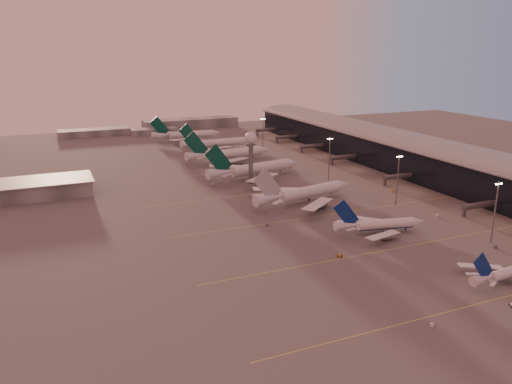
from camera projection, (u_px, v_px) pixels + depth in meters
name	position (u px, v px, depth m)	size (l,w,h in m)	color
ground	(369.00, 267.00, 175.67)	(700.00, 700.00, 0.00)	#595757
taxiway_markings	(351.00, 210.00, 236.44)	(180.00, 185.25, 0.02)	#DCD24D
terminal	(409.00, 154.00, 310.72)	(57.00, 362.00, 23.04)	black
hangar	(8.00, 191.00, 252.57)	(82.00, 27.00, 8.50)	#5C5E63
radar_tower	(251.00, 147.00, 277.61)	(6.40, 6.40, 31.10)	#585B60
mast_a	(495.00, 210.00, 193.79)	(3.60, 0.56, 25.00)	#585B60
mast_b	(398.00, 178.00, 241.19)	(3.60, 0.56, 25.00)	#585B60
mast_c	(329.00, 157.00, 287.83)	(3.60, 0.56, 25.00)	#585B60
mast_d	(263.00, 133.00, 366.49)	(3.60, 0.56, 25.00)	#585B60
distant_horizon	(163.00, 126.00, 462.49)	(165.00, 37.50, 9.00)	#5C5E63
narrowbody_near	(508.00, 275.00, 163.64)	(33.73, 26.88, 13.17)	silver
narrowbody_mid	(379.00, 226.00, 206.60)	(39.85, 31.49, 15.74)	silver
widebody_white	(305.00, 195.00, 247.45)	(59.76, 47.43, 21.24)	silver
greentail_a	(255.00, 171.00, 294.13)	(63.33, 50.70, 23.19)	silver
greentail_b	(229.00, 156.00, 336.38)	(62.64, 50.41, 22.75)	silver
greentail_c	(218.00, 145.00, 376.53)	(58.30, 47.12, 21.19)	silver
greentail_d	(187.00, 136.00, 411.60)	(58.29, 46.89, 21.18)	silver
gsv_truck_a	(432.00, 323.00, 138.10)	(5.04, 4.85, 2.08)	silver
gsv_tug_near	(512.00, 305.00, 148.45)	(3.17, 3.88, 0.96)	silver
gsv_catering_a	(496.00, 243.00, 191.63)	(5.68, 3.21, 4.42)	#515456
gsv_tug_mid	(340.00, 256.00, 183.76)	(4.18, 3.83, 1.03)	gold
gsv_truck_b	(438.00, 214.00, 227.65)	(5.89, 3.34, 2.25)	silver
gsv_truck_c	(267.00, 223.00, 216.05)	(5.04, 5.42, 2.20)	#515456
gsv_catering_b	(393.00, 188.00, 266.56)	(5.54, 3.25, 4.27)	gold
gsv_truck_d	(212.00, 183.00, 280.37)	(2.76, 5.17, 1.98)	silver
gsv_tug_hangar	(290.00, 167.00, 319.68)	(3.93, 2.45, 1.10)	silver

